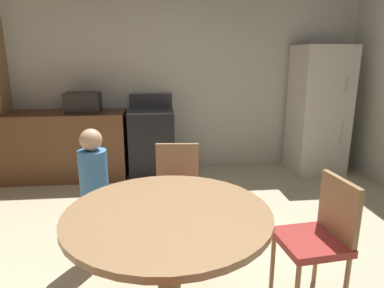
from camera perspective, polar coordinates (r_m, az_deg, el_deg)
The scene contains 9 objects.
wall_back at distance 4.96m, azimuth -4.04°, elevation 11.49°, with size 5.78×0.12×2.70m, color beige.
kitchen_counter at distance 4.91m, azimuth -22.66°, elevation -0.30°, with size 1.99×0.60×0.90m, color brown.
oven_range at distance 4.70m, azimuth -6.79°, elevation 0.33°, with size 0.60×0.60×1.10m.
refrigerator at distance 5.08m, azimuth 20.47°, elevation 5.35°, with size 0.68×0.68×1.76m.
microwave at distance 4.69m, azimuth -17.85°, elevation 6.71°, with size 0.44×0.32×0.26m, color black.
dining_table at distance 2.06m, azimuth -4.00°, elevation -15.18°, with size 1.19×1.19×0.76m.
chair_north at distance 3.00m, azimuth -2.63°, elevation -7.33°, with size 0.44×0.44×0.87m.
chair_east at distance 2.43m, azimuth 20.80°, elevation -13.90°, with size 0.44×0.44×0.87m.
person_child at distance 2.80m, azimuth -16.03°, elevation -7.80°, with size 0.31×0.31×1.09m.
Camera 1 is at (-0.16, -2.05, 1.63)m, focal length 31.68 mm.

